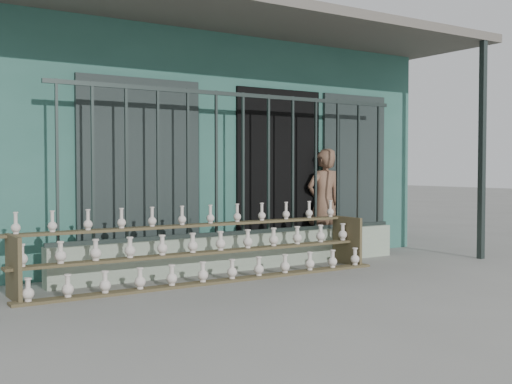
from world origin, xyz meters
TOP-DOWN VIEW (x-y plane):
  - ground at (0.00, 0.00)m, footprint 60.00×60.00m
  - workshop_building at (0.00, 4.23)m, footprint 7.40×6.60m
  - parapet_wall at (0.00, 1.30)m, footprint 5.00×0.20m
  - security_fence at (-0.00, 1.30)m, footprint 5.00×0.04m
  - shelf_rack at (-0.75, 0.89)m, footprint 4.50×0.68m
  - elderly_woman at (1.60, 1.63)m, footprint 0.59×0.40m

SIDE VIEW (x-z plane):
  - ground at x=0.00m, z-range 0.00..0.00m
  - parapet_wall at x=0.00m, z-range 0.00..0.45m
  - shelf_rack at x=-0.75m, z-range -0.07..0.79m
  - elderly_woman at x=1.60m, z-range 0.00..1.57m
  - security_fence at x=0.00m, z-range 0.45..2.25m
  - workshop_building at x=0.00m, z-range 0.02..3.23m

